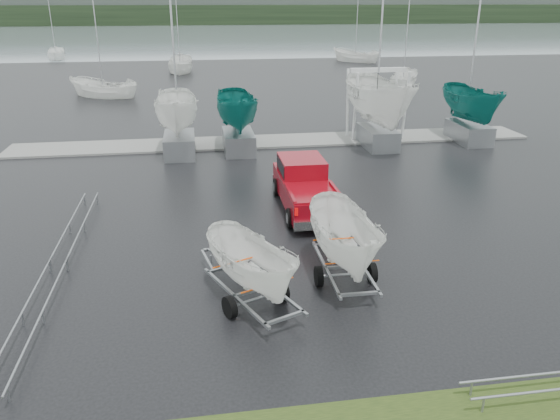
# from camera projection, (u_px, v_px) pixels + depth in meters

# --- Properties ---
(ground_plane) EXTENTS (120.00, 120.00, 0.00)m
(ground_plane) POSITION_uv_depth(u_px,v_px,m) (329.00, 228.00, 19.91)
(ground_plane) COLOR black
(ground_plane) RESTS_ON ground
(lake) EXTENTS (300.00, 300.00, 0.00)m
(lake) POSITION_uv_depth(u_px,v_px,m) (213.00, 40.00, 112.02)
(lake) COLOR gray
(lake) RESTS_ON ground
(dock) EXTENTS (30.00, 3.00, 0.12)m
(dock) POSITION_uv_depth(u_px,v_px,m) (276.00, 141.00, 31.86)
(dock) COLOR gray
(dock) RESTS_ON ground
(treeline) EXTENTS (300.00, 8.00, 6.00)m
(treeline) POSITION_uv_depth(u_px,v_px,m) (204.00, 15.00, 175.41)
(treeline) COLOR black
(treeline) RESTS_ON ground
(far_hill) EXTENTS (300.00, 6.00, 10.00)m
(far_hill) POSITION_uv_depth(u_px,v_px,m) (203.00, 8.00, 182.06)
(far_hill) COLOR #4C5651
(far_hill) RESTS_ON ground
(pickup_truck) EXTENTS (2.09, 5.56, 1.84)m
(pickup_truck) POSITION_uv_depth(u_px,v_px,m) (305.00, 184.00, 21.62)
(pickup_truck) COLOR maroon
(pickup_truck) RESTS_ON ground
(trailer_hitched) EXTENTS (1.79, 3.61, 5.03)m
(trailer_hitched) POSITION_uv_depth(u_px,v_px,m) (347.00, 194.00, 15.21)
(trailer_hitched) COLOR gray
(trailer_hitched) RESTS_ON ground
(trailer_parked) EXTENTS (2.51, 3.77, 4.42)m
(trailer_parked) POSITION_uv_depth(u_px,v_px,m) (251.00, 224.00, 14.01)
(trailer_parked) COLOR gray
(trailer_parked) RESTS_ON ground
(boat_hoist) EXTENTS (3.30, 2.18, 4.12)m
(boat_hoist) POSITION_uv_depth(u_px,v_px,m) (377.00, 93.00, 31.77)
(boat_hoist) COLOR silver
(boat_hoist) RESTS_ON ground
(keelboat_0) EXTENTS (2.23, 3.20, 10.40)m
(keelboat_0) POSITION_uv_depth(u_px,v_px,m) (176.00, 88.00, 27.97)
(keelboat_0) COLOR gray
(keelboat_0) RESTS_ON ground
(keelboat_1) EXTENTS (2.15, 3.20, 6.82)m
(keelboat_1) POSITION_uv_depth(u_px,v_px,m) (237.00, 89.00, 28.66)
(keelboat_1) COLOR gray
(keelboat_1) RESTS_ON ground
(keelboat_2) EXTENTS (2.85, 3.20, 11.03)m
(keelboat_2) POSITION_uv_depth(u_px,v_px,m) (382.00, 64.00, 29.19)
(keelboat_2) COLOR gray
(keelboat_2) RESTS_ON ground
(keelboat_3) EXTENTS (2.15, 3.20, 10.31)m
(keelboat_3) POSITION_uv_depth(u_px,v_px,m) (475.00, 83.00, 30.69)
(keelboat_3) COLOR gray
(keelboat_3) RESTS_ON ground
(mast_rack_0) EXTENTS (0.56, 6.50, 0.06)m
(mast_rack_0) POSITION_uv_depth(u_px,v_px,m) (76.00, 223.00, 19.40)
(mast_rack_0) COLOR gray
(mast_rack_0) RESTS_ON ground
(mast_rack_1) EXTENTS (0.56, 6.50, 0.06)m
(mast_rack_1) POSITION_uv_depth(u_px,v_px,m) (32.00, 313.00, 13.87)
(mast_rack_1) COLOR gray
(mast_rack_1) RESTS_ON ground
(moored_boat_0) EXTENTS (3.42, 3.39, 11.30)m
(moored_boat_0) POSITION_uv_depth(u_px,v_px,m) (104.00, 97.00, 46.47)
(moored_boat_0) COLOR white
(moored_boat_0) RESTS_ON ground
(moored_boat_1) EXTENTS (2.85, 2.92, 11.61)m
(moored_boat_1) POSITION_uv_depth(u_px,v_px,m) (181.00, 72.00, 62.33)
(moored_boat_1) COLOR white
(moored_boat_1) RESTS_ON ground
(moored_boat_2) EXTENTS (3.10, 3.12, 10.96)m
(moored_boat_2) POSITION_uv_depth(u_px,v_px,m) (403.00, 86.00, 52.18)
(moored_boat_2) COLOR white
(moored_boat_2) RESTS_ON ground
(moored_boat_3) EXTENTS (3.75, 3.75, 11.48)m
(moored_boat_3) POSITION_uv_depth(u_px,v_px,m) (355.00, 62.00, 72.40)
(moored_boat_3) COLOR white
(moored_boat_3) RESTS_ON ground
(moored_boat_4) EXTENTS (2.61, 2.67, 11.03)m
(moored_boat_4) POSITION_uv_depth(u_px,v_px,m) (57.00, 59.00, 75.77)
(moored_boat_4) COLOR white
(moored_boat_4) RESTS_ON ground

